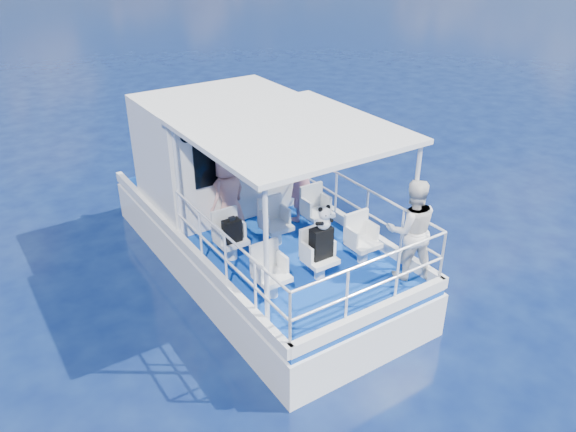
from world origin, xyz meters
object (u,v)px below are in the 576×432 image
at_px(backpack_center, 321,243).
at_px(panda, 324,218).
at_px(passenger_stbd_aft, 411,229).
at_px(passenger_port_fwd, 229,194).

xyz_separation_m(backpack_center, panda, (0.02, -0.03, 0.46)).
xyz_separation_m(passenger_stbd_aft, backpack_center, (-1.22, 0.71, -0.20)).
bearing_deg(backpack_center, panda, -54.74).
relative_size(backpack_center, panda, 1.37).
distance_m(passenger_stbd_aft, panda, 1.41).
bearing_deg(passenger_stbd_aft, backpack_center, -2.76).
distance_m(passenger_stbd_aft, backpack_center, 1.43).
height_order(passenger_port_fwd, passenger_stbd_aft, passenger_stbd_aft).
xyz_separation_m(passenger_port_fwd, passenger_stbd_aft, (1.71, -2.87, 0.08)).
bearing_deg(backpack_center, passenger_port_fwd, 102.66).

